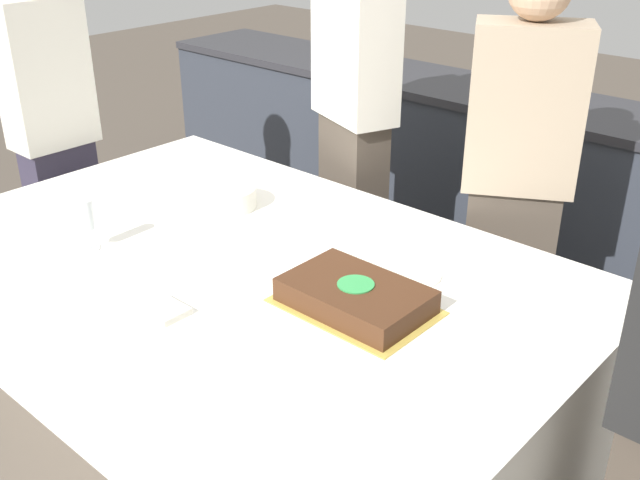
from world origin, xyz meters
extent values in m
plane|color=brown|center=(0.00, 0.00, 0.00)|extent=(14.00, 14.00, 0.00)
cube|color=#333842|center=(0.00, 1.65, 0.44)|extent=(4.40, 0.55, 0.88)
cube|color=#2D2D33|center=(0.00, 1.65, 0.90)|extent=(4.40, 0.58, 0.04)
cube|color=white|center=(0.00, 0.00, 0.38)|extent=(2.19, 1.16, 0.75)
cube|color=gold|center=(0.46, -0.10, 0.75)|extent=(0.44, 0.30, 0.00)
cube|color=#472816|center=(0.46, -0.10, 0.79)|extent=(0.40, 0.26, 0.07)
cylinder|color=green|center=(0.46, -0.10, 0.83)|extent=(0.11, 0.11, 0.00)
cylinder|color=white|center=(-0.35, 0.13, 0.79)|extent=(0.22, 0.22, 0.08)
cylinder|color=white|center=(-0.42, -0.40, 0.75)|extent=(0.06, 0.06, 0.00)
cylinder|color=white|center=(-0.42, -0.40, 0.79)|extent=(0.01, 0.01, 0.07)
cylinder|color=white|center=(-0.42, -0.40, 0.88)|extent=(0.05, 0.05, 0.10)
cylinder|color=white|center=(0.47, 0.16, 0.75)|extent=(0.18, 0.18, 0.00)
cube|color=white|center=(0.08, -0.49, 0.76)|extent=(0.13, 0.10, 0.02)
cube|color=#4C4238|center=(0.46, 0.80, 0.42)|extent=(0.36, 0.30, 0.85)
cube|color=tan|center=(0.46, 0.80, 1.14)|extent=(0.43, 0.36, 0.58)
cube|color=#383347|center=(-1.31, 0.00, 0.40)|extent=(0.16, 0.29, 0.81)
cube|color=silver|center=(-1.31, 0.00, 1.11)|extent=(0.20, 0.34, 0.61)
cube|color=#4C4238|center=(-0.30, 0.80, 0.47)|extent=(0.37, 0.27, 0.95)
cube|color=silver|center=(-0.30, 0.80, 1.26)|extent=(0.44, 0.32, 0.62)
camera|label=1|loc=(1.60, -1.53, 1.87)|focal=42.00mm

